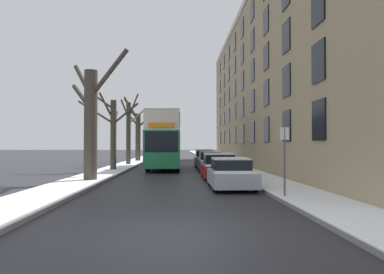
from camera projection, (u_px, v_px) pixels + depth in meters
ground_plane at (170, 234)px, 8.12m from camera, size 320.00×320.00×0.00m
sidewalk_left at (148, 157)px, 60.91m from camera, size 2.30×130.00×0.16m
sidewalk_right at (207, 157)px, 61.25m from camera, size 2.30×130.00×0.16m
terrace_facade_right at (292, 84)px, 33.56m from camera, size 9.10×46.37×14.81m
bare_tree_left_0 at (91, 120)px, 19.48m from camera, size 3.52×2.46×6.89m
bare_tree_left_1 at (112, 130)px, 27.78m from camera, size 4.63×2.43×6.27m
bare_tree_left_2 at (129, 131)px, 35.72m from camera, size 1.88×3.59×6.83m
bare_tree_left_3 at (137, 133)px, 43.93m from camera, size 3.32×1.76×7.65m
double_decker_bus at (164, 138)px, 30.52m from camera, size 2.55×10.30×4.48m
parked_car_0 at (231, 174)px, 16.65m from camera, size 1.86×4.00×1.37m
parked_car_1 at (219, 167)px, 21.72m from camera, size 1.89×4.33×1.48m
parked_car_2 at (210, 162)px, 27.90m from camera, size 1.72×4.51×1.49m
parked_car_3 at (205, 159)px, 33.71m from camera, size 1.77×4.01×1.57m
oncoming_van at (171, 150)px, 48.11m from camera, size 1.98×4.87×2.41m
pedestrian_left_sidewalk at (88, 162)px, 21.33m from camera, size 0.40×0.40×1.83m
street_sign_post at (285, 158)px, 13.15m from camera, size 0.32×0.07×2.60m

